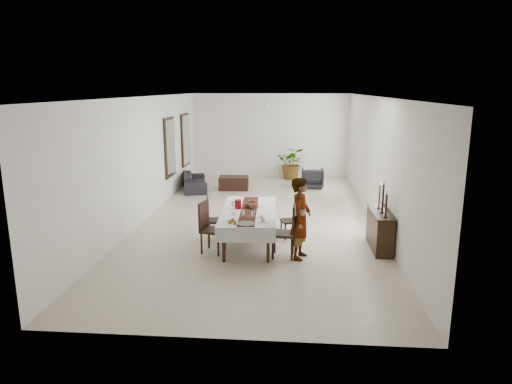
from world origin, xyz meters
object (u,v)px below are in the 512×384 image
object	(u,v)px
dining_table_top	(249,212)
sideboard_body	(380,230)
sofa	(195,181)
woman	(301,219)
red_pitcher	(238,204)

from	to	relation	value
dining_table_top	sideboard_body	world-z (taller)	sideboard_body
sideboard_body	dining_table_top	bearing A→B (deg)	178.26
sideboard_body	sofa	xyz separation A→B (m)	(-5.24, 5.47, -0.13)
dining_table_top	woman	world-z (taller)	woman
red_pitcher	sideboard_body	size ratio (longest dim) A/B	0.15
dining_table_top	sideboard_body	bearing A→B (deg)	-4.29
sideboard_body	sofa	world-z (taller)	sideboard_body
dining_table_top	red_pitcher	size ratio (longest dim) A/B	12.00
red_pitcher	dining_table_top	bearing A→B (deg)	-28.41
sideboard_body	sofa	size ratio (longest dim) A/B	0.71
red_pitcher	sofa	xyz separation A→B (m)	(-2.13, 5.24, -0.59)
dining_table_top	sofa	xyz separation A→B (m)	(-2.39, 5.38, -0.45)
sideboard_body	woman	bearing A→B (deg)	-157.10
dining_table_top	sideboard_body	size ratio (longest dim) A/B	1.79
sideboard_body	red_pitcher	bearing A→B (deg)	175.84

